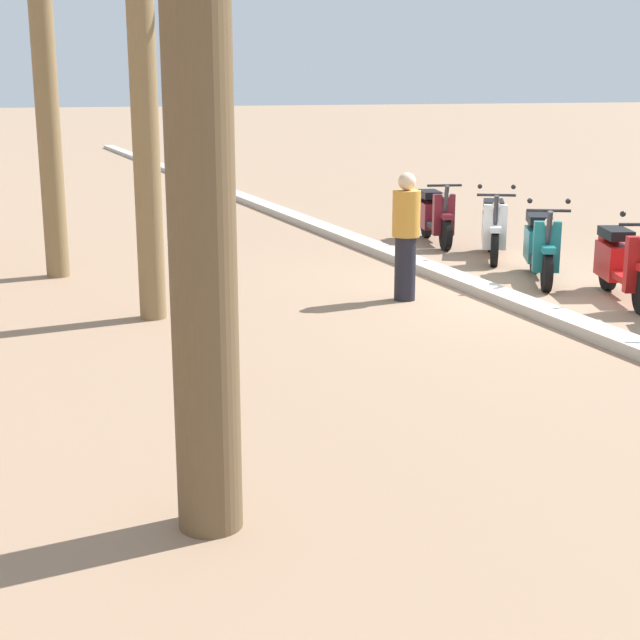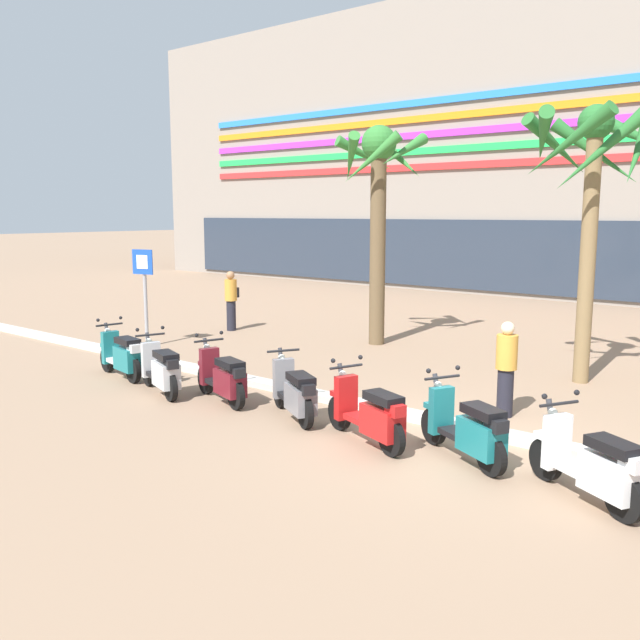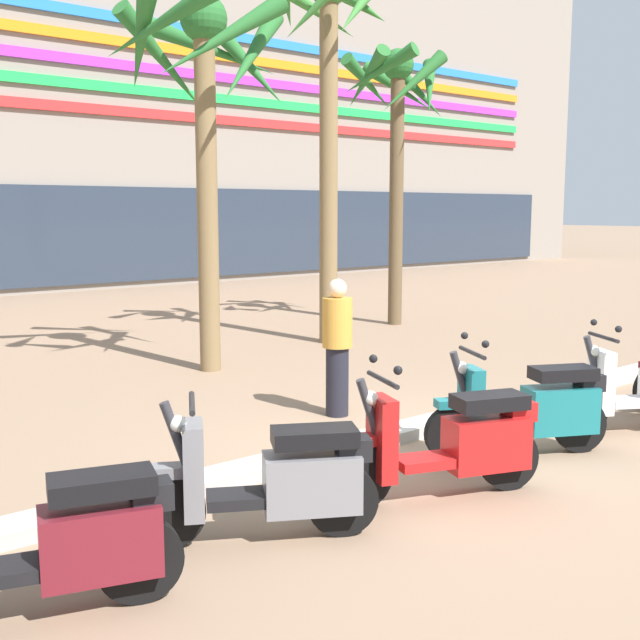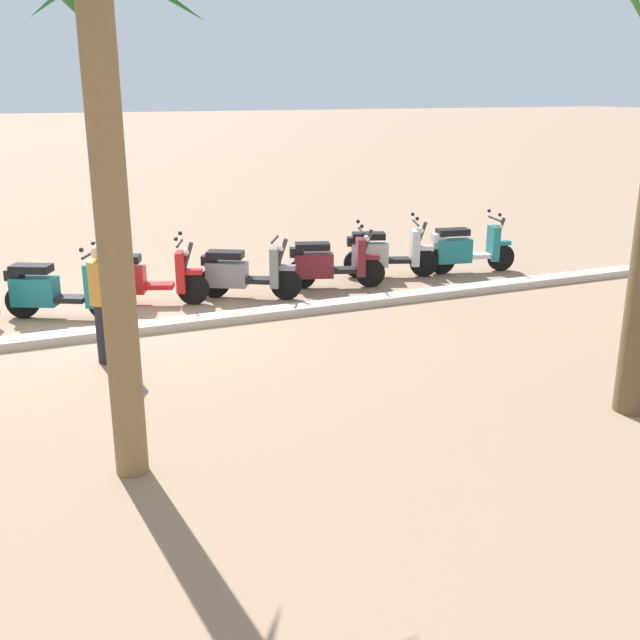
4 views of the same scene
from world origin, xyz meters
The scene contains 10 objects.
ground_plane centered at (0.00, 0.00, 0.00)m, with size 200.00×200.00×0.00m, color #93755B.
curb_strip centered at (0.00, 0.52, 0.06)m, with size 60.00×0.36×0.12m, color #BCB7AD.
scooter_maroon_tail_end centered at (-4.01, -0.73, 0.45)m, with size 1.70×0.78×1.17m.
scooter_grey_far_back centered at (-2.40, -0.68, 0.44)m, with size 1.57×0.98×1.04m.
scooter_red_mid_front centered at (-0.78, -0.91, 0.45)m, with size 1.77×0.87×1.17m.
scooter_teal_gap_after_mid centered at (0.62, -0.67, 0.46)m, with size 1.67×0.97×1.17m.
palm_tree_far_corner centered at (0.30, 4.69, 4.09)m, with size 2.79×2.76×5.26m.
palm_tree_near_sign centered at (3.22, 5.44, 4.73)m, with size 2.16×2.11×6.38m.
palm_tree_mid_walkway centered at (5.66, 6.28, 4.26)m, with size 2.22×2.17×5.45m.
pedestrian_by_palm_tree centered at (0.13, 1.61, 0.82)m, with size 0.34×0.34×1.56m.
Camera 3 is at (-5.48, -4.93, 2.33)m, focal length 43.55 mm.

